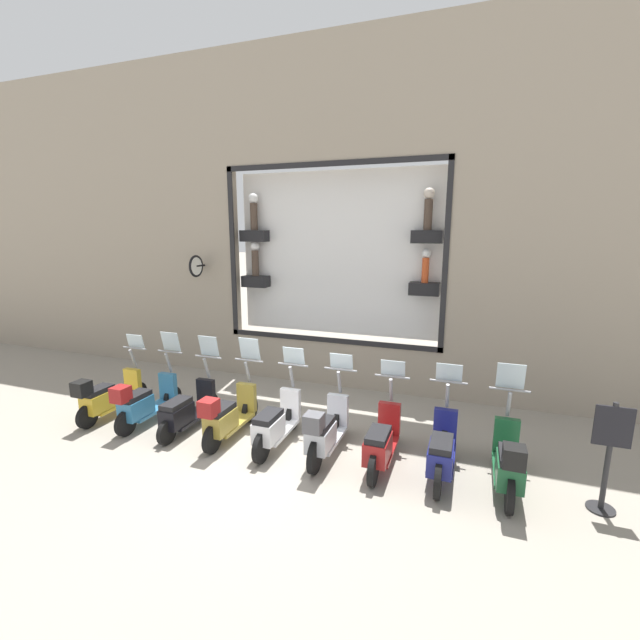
{
  "coord_description": "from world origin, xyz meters",
  "views": [
    {
      "loc": [
        -6.03,
        -3.16,
        3.72
      ],
      "look_at": [
        1.64,
        -0.39,
        2.01
      ],
      "focal_mm": 24.0,
      "sensor_mm": 36.0,
      "label": 1
    }
  ],
  "objects_px": {
    "scooter_navy_1": "(442,450)",
    "scooter_silver_3": "(325,431)",
    "scooter_green_0": "(509,461)",
    "scooter_olive_5": "(227,415)",
    "scooter_black_6": "(186,410)",
    "shop_sign_post": "(609,454)",
    "scooter_red_2": "(381,442)",
    "scooter_yellow_8": "(107,396)",
    "scooter_white_4": "(276,423)",
    "scooter_teal_7": "(144,402)"
  },
  "relations": [
    {
      "from": "scooter_white_4",
      "to": "scooter_yellow_8",
      "type": "height_order",
      "value": "scooter_white_4"
    },
    {
      "from": "scooter_black_6",
      "to": "shop_sign_post",
      "type": "distance_m",
      "value": 6.78
    },
    {
      "from": "scooter_white_4",
      "to": "scooter_olive_5",
      "type": "distance_m",
      "value": 0.93
    },
    {
      "from": "scooter_silver_3",
      "to": "scooter_yellow_8",
      "type": "relative_size",
      "value": 1.01
    },
    {
      "from": "scooter_navy_1",
      "to": "scooter_silver_3",
      "type": "bearing_deg",
      "value": 91.79
    },
    {
      "from": "scooter_red_2",
      "to": "scooter_black_6",
      "type": "height_order",
      "value": "scooter_black_6"
    },
    {
      "from": "scooter_green_0",
      "to": "scooter_black_6",
      "type": "bearing_deg",
      "value": 89.43
    },
    {
      "from": "scooter_green_0",
      "to": "scooter_teal_7",
      "type": "xyz_separation_m",
      "value": [
        -0.01,
        6.51,
        -0.01
      ]
    },
    {
      "from": "scooter_teal_7",
      "to": "scooter_navy_1",
      "type": "bearing_deg",
      "value": -89.32
    },
    {
      "from": "scooter_silver_3",
      "to": "shop_sign_post",
      "type": "bearing_deg",
      "value": -90.28
    },
    {
      "from": "scooter_red_2",
      "to": "scooter_black_6",
      "type": "relative_size",
      "value": 1.01
    },
    {
      "from": "scooter_olive_5",
      "to": "scooter_black_6",
      "type": "distance_m",
      "value": 0.93
    },
    {
      "from": "scooter_silver_3",
      "to": "scooter_red_2",
      "type": "bearing_deg",
      "value": -86.73
    },
    {
      "from": "scooter_green_0",
      "to": "scooter_white_4",
      "type": "height_order",
      "value": "scooter_green_0"
    },
    {
      "from": "scooter_black_6",
      "to": "shop_sign_post",
      "type": "relative_size",
      "value": 1.15
    },
    {
      "from": "scooter_silver_3",
      "to": "scooter_olive_5",
      "type": "bearing_deg",
      "value": 90.13
    },
    {
      "from": "scooter_white_4",
      "to": "scooter_teal_7",
      "type": "bearing_deg",
      "value": 91.33
    },
    {
      "from": "scooter_black_6",
      "to": "scooter_yellow_8",
      "type": "xyz_separation_m",
      "value": [
        -0.07,
        1.86,
        0.04
      ]
    },
    {
      "from": "scooter_green_0",
      "to": "shop_sign_post",
      "type": "distance_m",
      "value": 1.24
    },
    {
      "from": "scooter_black_6",
      "to": "scooter_yellow_8",
      "type": "distance_m",
      "value": 1.86
    },
    {
      "from": "scooter_black_6",
      "to": "scooter_yellow_8",
      "type": "relative_size",
      "value": 1.0
    },
    {
      "from": "scooter_teal_7",
      "to": "scooter_yellow_8",
      "type": "bearing_deg",
      "value": 90.42
    },
    {
      "from": "scooter_green_0",
      "to": "scooter_white_4",
      "type": "relative_size",
      "value": 1.0
    },
    {
      "from": "scooter_white_4",
      "to": "scooter_teal_7",
      "type": "distance_m",
      "value": 2.79
    },
    {
      "from": "scooter_silver_3",
      "to": "scooter_white_4",
      "type": "xyz_separation_m",
      "value": [
        0.06,
        0.93,
        -0.05
      ]
    },
    {
      "from": "scooter_red_2",
      "to": "scooter_yellow_8",
      "type": "height_order",
      "value": "scooter_red_2"
    },
    {
      "from": "scooter_green_0",
      "to": "scooter_yellow_8",
      "type": "distance_m",
      "value": 7.44
    },
    {
      "from": "scooter_red_2",
      "to": "scooter_olive_5",
      "type": "bearing_deg",
      "value": 91.18
    },
    {
      "from": "scooter_green_0",
      "to": "scooter_olive_5",
      "type": "distance_m",
      "value": 4.65
    },
    {
      "from": "scooter_silver_3",
      "to": "scooter_white_4",
      "type": "height_order",
      "value": "scooter_white_4"
    },
    {
      "from": "scooter_navy_1",
      "to": "scooter_teal_7",
      "type": "distance_m",
      "value": 5.58
    },
    {
      "from": "scooter_olive_5",
      "to": "scooter_silver_3",
      "type": "bearing_deg",
      "value": -89.87
    },
    {
      "from": "scooter_yellow_8",
      "to": "shop_sign_post",
      "type": "bearing_deg",
      "value": -90.03
    },
    {
      "from": "scooter_olive_5",
      "to": "shop_sign_post",
      "type": "relative_size",
      "value": 1.16
    },
    {
      "from": "scooter_black_6",
      "to": "scooter_yellow_8",
      "type": "height_order",
      "value": "scooter_black_6"
    },
    {
      "from": "scooter_silver_3",
      "to": "scooter_green_0",
      "type": "bearing_deg",
      "value": -90.06
    },
    {
      "from": "scooter_red_2",
      "to": "scooter_navy_1",
      "type": "bearing_deg",
      "value": -89.7
    },
    {
      "from": "scooter_navy_1",
      "to": "scooter_black_6",
      "type": "height_order",
      "value": "scooter_black_6"
    },
    {
      "from": "scooter_white_4",
      "to": "scooter_yellow_8",
      "type": "xyz_separation_m",
      "value": [
        -0.07,
        3.72,
        0.02
      ]
    },
    {
      "from": "scooter_navy_1",
      "to": "scooter_teal_7",
      "type": "xyz_separation_m",
      "value": [
        -0.07,
        5.58,
        0.02
      ]
    },
    {
      "from": "scooter_navy_1",
      "to": "scooter_white_4",
      "type": "xyz_separation_m",
      "value": [
        -0.0,
        2.79,
        -0.01
      ]
    },
    {
      "from": "scooter_silver_3",
      "to": "scooter_olive_5",
      "type": "height_order",
      "value": "scooter_olive_5"
    },
    {
      "from": "scooter_navy_1",
      "to": "scooter_red_2",
      "type": "distance_m",
      "value": 0.93
    },
    {
      "from": "scooter_white_4",
      "to": "shop_sign_post",
      "type": "bearing_deg",
      "value": -90.89
    },
    {
      "from": "scooter_navy_1",
      "to": "scooter_olive_5",
      "type": "relative_size",
      "value": 1.01
    },
    {
      "from": "scooter_white_4",
      "to": "scooter_teal_7",
      "type": "relative_size",
      "value": 1.01
    },
    {
      "from": "scooter_green_0",
      "to": "scooter_red_2",
      "type": "bearing_deg",
      "value": 88.28
    },
    {
      "from": "scooter_red_2",
      "to": "scooter_green_0",
      "type": "bearing_deg",
      "value": -91.72
    },
    {
      "from": "scooter_olive_5",
      "to": "scooter_green_0",
      "type": "bearing_deg",
      "value": -89.98
    },
    {
      "from": "scooter_navy_1",
      "to": "scooter_white_4",
      "type": "distance_m",
      "value": 2.79
    }
  ]
}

